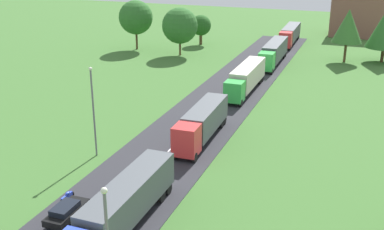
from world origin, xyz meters
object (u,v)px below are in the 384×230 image
(car_second, at_px, (66,211))
(motorcycle_courier, at_px, (67,197))
(truck_lead, at_px, (122,206))
(distant_building, at_px, (360,17))
(truck_fourth, at_px, (274,52))
(tree_pine, at_px, (201,25))
(tree_ash, at_px, (180,26))
(tree_maple, at_px, (136,17))
(truck_fifth, at_px, (290,34))
(lamppost_second, at_px, (93,108))
(truck_second, at_px, (202,122))
(tree_oak, at_px, (348,26))
(truck_third, at_px, (246,77))

(car_second, bearing_deg, motorcycle_courier, 124.20)
(truck_lead, bearing_deg, distant_building, 81.70)
(truck_fourth, xyz_separation_m, tree_pine, (-17.71, 11.51, 1.80))
(tree_pine, relative_size, tree_ash, 0.68)
(tree_maple, bearing_deg, truck_lead, -64.16)
(truck_fifth, bearing_deg, lamppost_second, -97.98)
(distant_building, bearing_deg, car_second, -101.25)
(truck_fourth, xyz_separation_m, motorcycle_courier, (-6.45, -53.23, -1.66))
(tree_maple, relative_size, tree_ash, 1.08)
(lamppost_second, xyz_separation_m, tree_ash, (-8.91, 44.89, 0.50))
(truck_second, bearing_deg, distant_building, 79.39)
(tree_pine, distance_m, tree_ash, 10.87)
(motorcycle_courier, bearing_deg, tree_oak, 73.10)
(truck_third, height_order, car_second, truck_third)
(truck_fifth, height_order, tree_maple, tree_maple)
(truck_lead, relative_size, truck_fifth, 1.01)
(truck_third, xyz_separation_m, tree_ash, (-17.66, 18.45, 3.44))
(tree_oak, distance_m, tree_ash, 30.20)
(tree_oak, height_order, distant_building, tree_oak)
(truck_fourth, bearing_deg, tree_maple, 174.52)
(car_second, bearing_deg, tree_oak, 74.96)
(car_second, xyz_separation_m, tree_ash, (-13.10, 56.21, 4.85))
(distant_building, bearing_deg, truck_second, -100.61)
(truck_third, distance_m, lamppost_second, 28.01)
(tree_maple, bearing_deg, motorcycle_courier, -68.77)
(motorcycle_courier, distance_m, tree_oak, 62.49)
(car_second, height_order, tree_pine, tree_pine)
(tree_pine, bearing_deg, tree_oak, -10.09)
(motorcycle_courier, height_order, tree_maple, tree_maple)
(lamppost_second, height_order, distant_building, lamppost_second)
(lamppost_second, bearing_deg, truck_third, 71.68)
(truck_fourth, distance_m, distant_building, 35.85)
(lamppost_second, distance_m, tree_pine, 56.30)
(truck_fourth, distance_m, truck_fifth, 18.62)
(truck_fourth, bearing_deg, tree_oak, 28.39)
(truck_lead, height_order, truck_fourth, truck_fourth)
(tree_pine, bearing_deg, truck_second, -70.21)
(motorcycle_courier, bearing_deg, truck_fourth, 83.09)
(truck_third, distance_m, tree_ash, 25.77)
(truck_fourth, relative_size, tree_maple, 1.54)
(truck_fourth, height_order, car_second, truck_fourth)
(truck_third, relative_size, truck_fourth, 0.95)
(truck_third, bearing_deg, lamppost_second, -108.32)
(motorcycle_courier, distance_m, tree_pine, 65.81)
(truck_second, distance_m, tree_pine, 51.19)
(truck_lead, height_order, tree_maple, tree_maple)
(tree_ash, height_order, distant_building, tree_ash)
(truck_third, bearing_deg, distant_building, 75.60)
(truck_third, relative_size, tree_oak, 1.51)
(motorcycle_courier, bearing_deg, tree_maple, 111.23)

